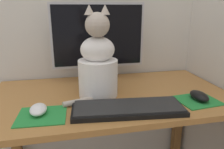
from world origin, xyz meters
TOP-DOWN VIEW (x-y plane):
  - desk at (0.00, 0.00)m, footprint 1.13×0.62m
  - monitor at (-0.03, 0.21)m, footprint 0.50×0.17m
  - keyboard at (0.03, -0.19)m, footprint 0.46×0.21m
  - mousepad_left at (-0.31, -0.16)m, footprint 0.19×0.17m
  - mousepad_right at (0.36, -0.16)m, footprint 0.19×0.17m
  - computer_mouse_left at (-0.32, -0.15)m, footprint 0.06×0.10m
  - computer_mouse_right at (0.36, -0.16)m, footprint 0.06×0.11m
  - cat at (-0.06, -0.01)m, footprint 0.26×0.21m

SIDE VIEW (x-z plane):
  - desk at x=0.00m, z-range 0.25..0.99m
  - mousepad_left at x=-0.31m, z-range 0.74..0.75m
  - mousepad_right at x=0.36m, z-range 0.74..0.75m
  - keyboard at x=0.03m, z-range 0.74..0.77m
  - computer_mouse_left at x=-0.32m, z-range 0.75..0.78m
  - computer_mouse_right at x=0.36m, z-range 0.75..0.78m
  - cat at x=-0.06m, z-range 0.69..1.10m
  - monitor at x=-0.03m, z-range 0.76..1.18m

